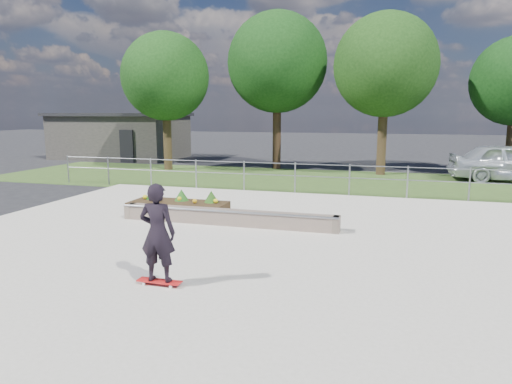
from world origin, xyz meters
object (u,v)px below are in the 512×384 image
grind_ledge (227,217)px  skateboarder (158,233)px  planter_bed (179,204)px  parked_car (510,163)px

grind_ledge → skateboarder: bearing=-85.7°
grind_ledge → skateboarder: size_ratio=3.33×
planter_bed → skateboarder: skateboarder is taller
skateboarder → parked_car: bearing=60.1°
planter_bed → parked_car: (11.36, 9.72, 0.61)m
skateboarder → parked_car: 17.95m
grind_ledge → parked_car: 14.50m
parked_car → grind_ledge: bearing=136.1°
planter_bed → skateboarder: bearing=-67.6°
grind_ledge → planter_bed: (-2.07, 1.39, -0.02)m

